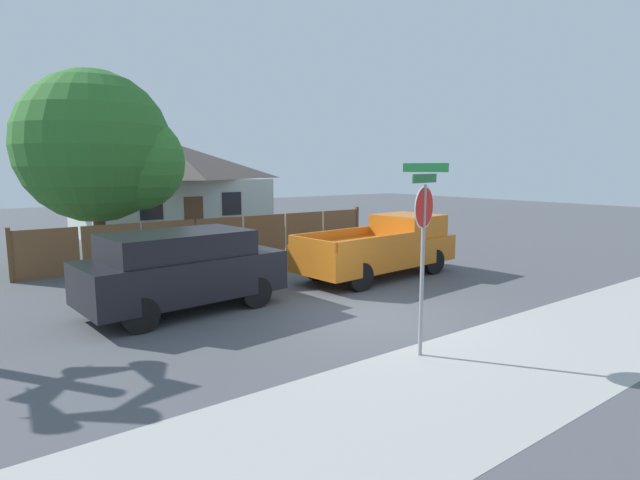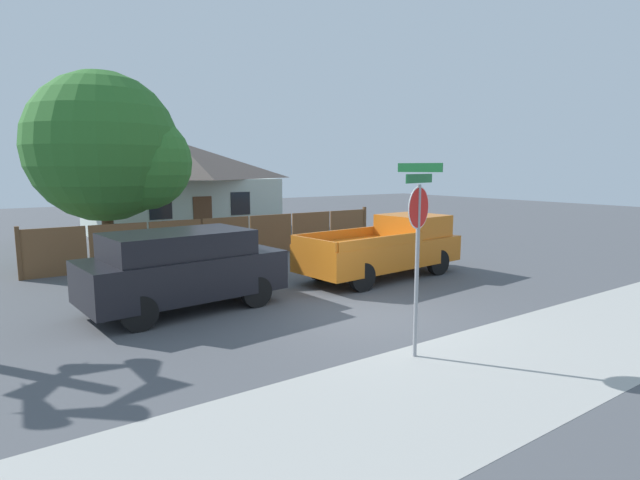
{
  "view_description": "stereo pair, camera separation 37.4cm",
  "coord_description": "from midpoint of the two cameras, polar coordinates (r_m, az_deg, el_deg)",
  "views": [
    {
      "loc": [
        -7.28,
        -8.15,
        3.27
      ],
      "look_at": [
        -0.35,
        1.22,
        1.6
      ],
      "focal_mm": 28.0,
      "sensor_mm": 36.0,
      "label": 1
    },
    {
      "loc": [
        -6.98,
        -8.36,
        3.27
      ],
      "look_at": [
        -0.35,
        1.22,
        1.6
      ],
      "focal_mm": 28.0,
      "sensor_mm": 36.0,
      "label": 2
    }
  ],
  "objects": [
    {
      "name": "ground_plane",
      "position": [
        11.39,
        5.94,
        -8.58
      ],
      "size": [
        80.0,
        80.0,
        0.0
      ],
      "primitive_type": "plane",
      "color": "#4C4F54"
    },
    {
      "name": "sidewalk_strip",
      "position": [
        9.12,
        21.24,
        -13.41
      ],
      "size": [
        36.0,
        3.2,
        0.01
      ],
      "color": "#A3A39E",
      "rests_on": "ground"
    },
    {
      "name": "wooden_fence",
      "position": [
        18.6,
        -10.09,
        0.26
      ],
      "size": [
        13.26,
        0.12,
        1.6
      ],
      "color": "brown",
      "rests_on": "ground"
    },
    {
      "name": "house",
      "position": [
        26.39,
        -15.33,
        5.96
      ],
      "size": [
        9.24,
        6.39,
        4.6
      ],
      "color": "#B2C1B7",
      "rests_on": "ground"
    },
    {
      "name": "oak_tree",
      "position": [
        19.03,
        -22.17,
        9.44
      ],
      "size": [
        5.44,
        5.18,
        6.6
      ],
      "color": "brown",
      "rests_on": "ground"
    },
    {
      "name": "red_suv",
      "position": [
        11.94,
        -14.57,
        -3.03
      ],
      "size": [
        4.66,
        2.42,
        1.85
      ],
      "rotation": [
        0.0,
        0.0,
        0.09
      ],
      "color": "black",
      "rests_on": "ground"
    },
    {
      "name": "orange_pickup",
      "position": [
        15.31,
        8.3,
        -0.86
      ],
      "size": [
        5.48,
        2.45,
        1.82
      ],
      "rotation": [
        0.0,
        0.0,
        0.09
      ],
      "color": "orange",
      "rests_on": "ground"
    },
    {
      "name": "stop_sign",
      "position": [
        8.65,
        12.36,
        1.43
      ],
      "size": [
        0.87,
        0.79,
        3.36
      ],
      "rotation": [
        0.0,
        0.0,
        0.3
      ],
      "color": "gray",
      "rests_on": "ground"
    }
  ]
}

